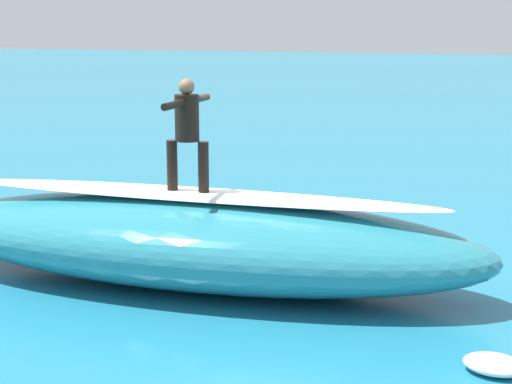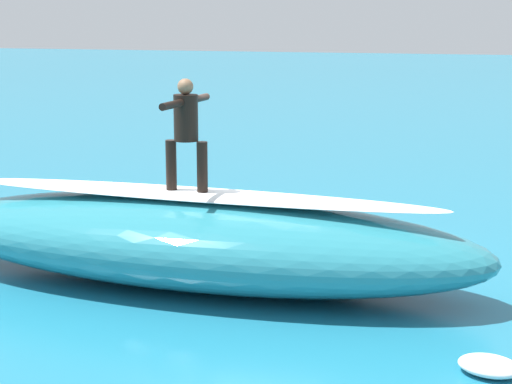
{
  "view_description": "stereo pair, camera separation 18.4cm",
  "coord_description": "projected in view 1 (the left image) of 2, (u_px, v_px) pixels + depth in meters",
  "views": [
    {
      "loc": [
        -3.33,
        12.76,
        3.65
      ],
      "look_at": [
        -0.16,
        0.41,
        1.03
      ],
      "focal_mm": 63.53,
      "sensor_mm": 36.0,
      "label": 1
    },
    {
      "loc": [
        -3.51,
        12.71,
        3.65
      ],
      "look_at": [
        -0.16,
        0.41,
        1.03
      ],
      "focal_mm": 63.53,
      "sensor_mm": 36.0,
      "label": 2
    }
  ],
  "objects": [
    {
      "name": "wave_foam_lip",
      "position": [
        198.0,
        195.0,
        11.9
      ],
      "size": [
        6.72,
        1.22,
        0.08
      ],
      "primitive_type": "ellipsoid",
      "rotation": [
        0.0,
        0.0,
        -0.05
      ],
      "color": "white",
      "rests_on": "wave_crest"
    },
    {
      "name": "foam_patch_mid",
      "position": [
        494.0,
        364.0,
        9.19
      ],
      "size": [
        0.79,
        0.72,
        0.17
      ],
      "primitive_type": "ellipsoid",
      "rotation": [
        0.0,
        0.0,
        2.76
      ],
      "color": "white",
      "rests_on": "ground_plane"
    },
    {
      "name": "foam_patch_near",
      "position": [
        331.0,
        266.0,
        12.68
      ],
      "size": [
        1.34,
        1.36,
        0.15
      ],
      "primitive_type": "ellipsoid",
      "rotation": [
        0.0,
        0.0,
        2.03
      ],
      "color": "white",
      "rests_on": "ground_plane"
    },
    {
      "name": "surfer_riding",
      "position": [
        187.0,
        126.0,
        11.76
      ],
      "size": [
        0.59,
        1.4,
        1.48
      ],
      "rotation": [
        0.0,
        0.0,
        -0.08
      ],
      "color": "black",
      "rests_on": "surfboard_riding"
    },
    {
      "name": "surfboard_riding",
      "position": [
        188.0,
        194.0,
        11.94
      ],
      "size": [
        2.11,
        0.67,
        0.08
      ],
      "primitive_type": "ellipsoid",
      "rotation": [
        0.0,
        0.0,
        -0.08
      ],
      "color": "silver",
      "rests_on": "wave_crest"
    },
    {
      "name": "ground_plane",
      "position": [
        253.0,
        253.0,
        13.65
      ],
      "size": [
        120.0,
        120.0,
        0.0
      ],
      "primitive_type": "plane",
      "color": "teal"
    },
    {
      "name": "surfboard_paddling",
      "position": [
        313.0,
        240.0,
        14.25
      ],
      "size": [
        1.59,
        1.89,
        0.09
      ],
      "primitive_type": "ellipsoid",
      "rotation": [
        0.0,
        0.0,
        2.21
      ],
      "color": "#33B2D1",
      "rests_on": "ground_plane"
    },
    {
      "name": "surfer_paddling",
      "position": [
        310.0,
        228.0,
        14.32
      ],
      "size": [
        1.08,
        1.35,
        0.28
      ],
      "rotation": [
        0.0,
        0.0,
        2.21
      ],
      "color": "black",
      "rests_on": "surfboard_paddling"
    },
    {
      "name": "wave_crest",
      "position": [
        198.0,
        241.0,
        12.03
      ],
      "size": [
        7.98,
        2.9,
        1.18
      ],
      "primitive_type": "ellipsoid",
      "rotation": [
        0.0,
        0.0,
        -0.05
      ],
      "color": "teal",
      "rests_on": "ground_plane"
    }
  ]
}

